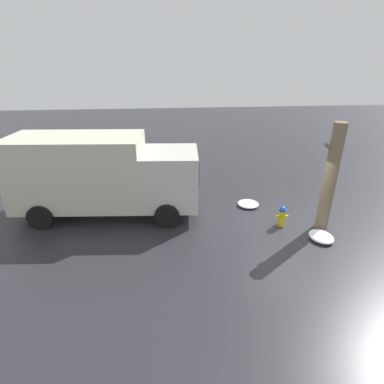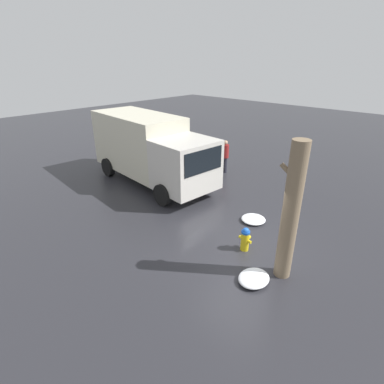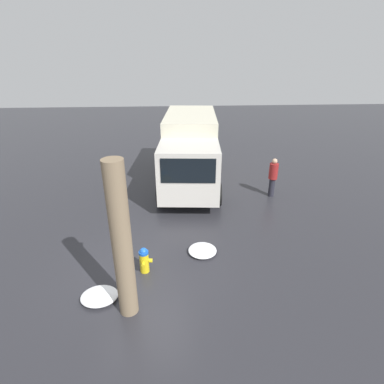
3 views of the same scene
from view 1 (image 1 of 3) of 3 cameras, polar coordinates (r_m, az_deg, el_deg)
ground_plane at (r=11.56m, az=16.53°, el=-6.08°), size 60.00×60.00×0.00m
fire_hydrant at (r=11.38m, az=16.76°, el=-4.33°), size 0.46×0.37×0.78m
tree_trunk at (r=11.19m, az=24.84°, el=2.43°), size 0.67×0.44×3.79m
delivery_truck at (r=11.78m, az=-16.66°, el=3.43°), size 7.01×3.02×3.08m
pedestrian at (r=15.02m, az=-7.27°, el=5.58°), size 0.37×0.37×1.69m
snow_pile_by_hydrant at (r=11.13m, az=23.39°, el=-7.82°), size 0.78×0.93×0.20m
snow_pile_curbside at (r=12.70m, az=10.64°, el=-2.23°), size 0.87×0.87×0.17m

